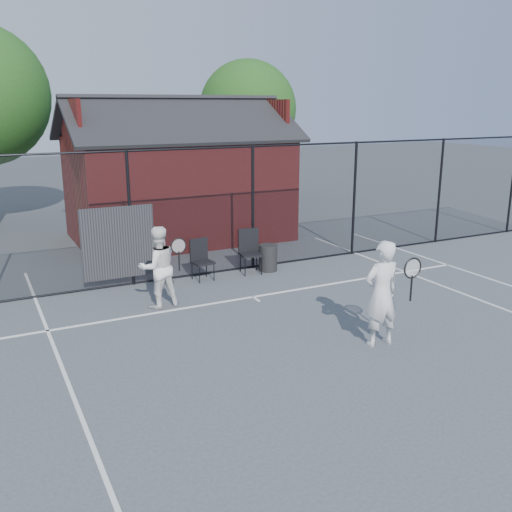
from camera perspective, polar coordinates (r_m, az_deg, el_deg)
name	(u,v)px	position (r m, az deg, el deg)	size (l,w,h in m)	color
ground	(334,350)	(9.62, 7.76, -9.33)	(80.00, 80.00, 0.00)	#42474C
court_lines	(385,384)	(8.68, 12.80, -12.37)	(11.02, 18.00, 0.01)	silver
fence	(203,215)	(13.30, -5.37, 4.13)	(22.04, 3.00, 3.00)	black
clubhouse	(178,185)	(17.26, -7.80, 7.09)	(6.50, 4.36, 4.19)	maroon
tree_right	(248,109)	(24.11, -0.83, 14.44)	(3.97, 3.97, 5.70)	#372616
player_front	(382,293)	(9.66, 12.45, -3.68)	(0.81, 0.60, 1.81)	silver
player_back	(158,267)	(11.41, -9.76, -1.10)	(0.90, 0.68, 1.64)	white
chair_left	(203,261)	(13.10, -5.35, -0.46)	(0.45, 0.46, 0.93)	black
chair_right	(251,252)	(13.57, -0.51, 0.38)	(0.50, 0.52, 1.03)	black
waste_bin	(268,258)	(13.82, 1.22, -0.18)	(0.44, 0.44, 0.65)	#242424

